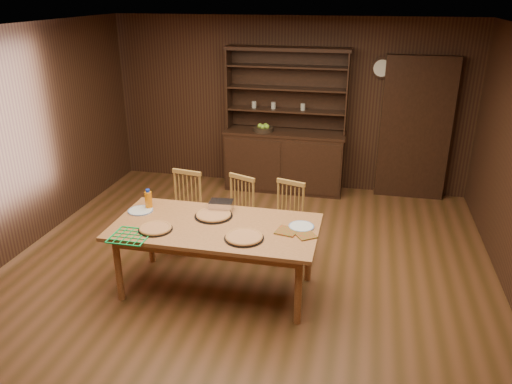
% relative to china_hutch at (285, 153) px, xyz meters
% --- Properties ---
extents(floor, '(6.00, 6.00, 0.00)m').
position_rel_china_hutch_xyz_m(floor, '(0.00, -2.75, -0.60)').
color(floor, brown).
rests_on(floor, ground).
extents(room_shell, '(6.00, 6.00, 6.00)m').
position_rel_china_hutch_xyz_m(room_shell, '(0.00, -2.75, 0.98)').
color(room_shell, beige).
rests_on(room_shell, floor).
extents(china_hutch, '(1.84, 0.52, 2.17)m').
position_rel_china_hutch_xyz_m(china_hutch, '(0.00, 0.00, 0.00)').
color(china_hutch, black).
rests_on(china_hutch, floor).
extents(doorway, '(1.00, 0.18, 2.10)m').
position_rel_china_hutch_xyz_m(doorway, '(1.90, 0.15, 0.45)').
color(doorway, black).
rests_on(doorway, floor).
extents(wall_clock, '(0.30, 0.05, 0.30)m').
position_rel_china_hutch_xyz_m(wall_clock, '(1.35, 0.20, 1.30)').
color(wall_clock, black).
rests_on(wall_clock, room_shell).
extents(dining_table, '(2.06, 1.03, 0.75)m').
position_rel_china_hutch_xyz_m(dining_table, '(-0.21, -2.98, 0.08)').
color(dining_table, '#B5733F').
rests_on(dining_table, floor).
extents(chair_left, '(0.45, 0.43, 0.96)m').
position_rel_china_hutch_xyz_m(chair_left, '(-0.85, -2.14, -0.09)').
color(chair_left, '#AE7F3B').
rests_on(chair_left, floor).
extents(chair_center, '(0.49, 0.48, 0.92)m').
position_rel_china_hutch_xyz_m(chair_center, '(-0.21, -2.07, -0.11)').
color(chair_center, '#AE7F3B').
rests_on(chair_center, floor).
extents(chair_right, '(0.46, 0.44, 0.91)m').
position_rel_china_hutch_xyz_m(chair_right, '(0.38, -2.08, -0.12)').
color(chair_right, '#AE7F3B').
rests_on(chair_right, floor).
extents(pizza_left, '(0.34, 0.34, 0.04)m').
position_rel_china_hutch_xyz_m(pizza_left, '(-0.75, -3.22, 0.17)').
color(pizza_left, black).
rests_on(pizza_left, dining_table).
extents(pizza_right, '(0.38, 0.38, 0.04)m').
position_rel_china_hutch_xyz_m(pizza_right, '(0.15, -3.21, 0.17)').
color(pizza_right, black).
rests_on(pizza_right, dining_table).
extents(pizza_center, '(0.40, 0.40, 0.04)m').
position_rel_china_hutch_xyz_m(pizza_center, '(-0.29, -2.79, 0.17)').
color(pizza_center, black).
rests_on(pizza_center, dining_table).
extents(cooling_rack, '(0.43, 0.43, 0.02)m').
position_rel_china_hutch_xyz_m(cooling_rack, '(-0.93, -3.40, 0.16)').
color(cooling_rack, '#0DB349').
rests_on(cooling_rack, dining_table).
extents(plate_left, '(0.27, 0.27, 0.02)m').
position_rel_china_hutch_xyz_m(plate_left, '(-1.09, -2.83, 0.16)').
color(plate_left, silver).
rests_on(plate_left, dining_table).
extents(plate_right, '(0.26, 0.26, 0.02)m').
position_rel_china_hutch_xyz_m(plate_right, '(0.64, -2.84, 0.16)').
color(plate_right, silver).
rests_on(plate_right, dining_table).
extents(foil_dish, '(0.26, 0.20, 0.10)m').
position_rel_china_hutch_xyz_m(foil_dish, '(-0.26, -2.60, 0.20)').
color(foil_dish, silver).
rests_on(foil_dish, dining_table).
extents(juice_bottle, '(0.08, 0.08, 0.22)m').
position_rel_china_hutch_xyz_m(juice_bottle, '(-1.03, -2.74, 0.26)').
color(juice_bottle, orange).
rests_on(juice_bottle, dining_table).
extents(pot_holder_a, '(0.25, 0.25, 0.01)m').
position_rel_china_hutch_xyz_m(pot_holder_a, '(0.71, -3.02, 0.16)').
color(pot_holder_a, red).
rests_on(pot_holder_a, dining_table).
extents(pot_holder_b, '(0.23, 0.23, 0.01)m').
position_rel_china_hutch_xyz_m(pot_holder_b, '(0.52, -2.97, 0.16)').
color(pot_holder_b, red).
rests_on(pot_holder_b, dining_table).
extents(fruit_bowl, '(0.31, 0.31, 0.12)m').
position_rel_china_hutch_xyz_m(fruit_bowl, '(-0.33, -0.07, 0.39)').
color(fruit_bowl, black).
rests_on(fruit_bowl, china_hutch).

